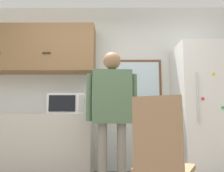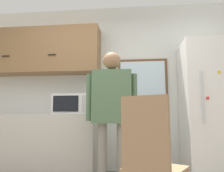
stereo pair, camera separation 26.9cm
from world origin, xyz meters
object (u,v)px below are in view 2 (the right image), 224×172
Objects in this scene: microwave at (73,104)px; refrigerator at (210,109)px; person at (112,104)px; chair at (151,157)px.

refrigerator is at bearing 0.25° from microwave.
refrigerator reaches higher than person.
microwave is 1.79m from chair.
chair is (0.40, -0.84, -0.46)m from person.
refrigerator is at bearing -94.77° from chair.
person is (0.64, -0.53, -0.02)m from microwave.
person reaches higher than chair.
microwave reaches higher than chair.
chair is (1.04, -1.38, -0.49)m from microwave.
chair is at bearing -123.27° from refrigerator.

